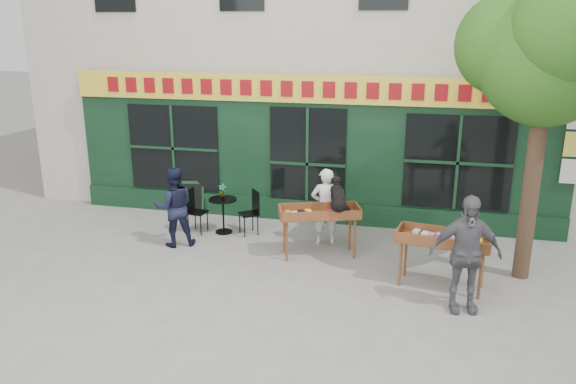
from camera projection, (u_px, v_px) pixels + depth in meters
name	position (u px, v px, depth m)	size (l,w,h in m)	color
ground	(282.00, 260.00, 10.70)	(80.00, 80.00, 0.00)	slate
street_tree	(552.00, 38.00, 8.90)	(3.05, 2.90, 5.60)	#382619
book_cart_center	(319.00, 215.00, 10.71)	(1.62, 1.08, 0.99)	brown
dog	(338.00, 194.00, 10.45)	(0.34, 0.60, 0.60)	black
woman	(325.00, 207.00, 11.32)	(0.58, 0.38, 1.58)	silver
book_cart_right	(443.00, 242.00, 9.38)	(1.58, 0.86, 0.99)	brown
man_right	(465.00, 254.00, 8.58)	(1.10, 0.46, 1.88)	#515156
bistro_table	(223.00, 209.00, 11.99)	(0.60, 0.60, 0.76)	black
bistro_chair_left	(194.00, 207.00, 12.04)	(0.40, 0.40, 0.95)	black
bistro_chair_right	(252.00, 209.00, 11.94)	(0.51, 0.51, 0.95)	black
potted_plant	(223.00, 191.00, 11.88)	(0.17, 0.12, 0.32)	gray
man_left	(174.00, 207.00, 11.23)	(0.79, 0.62, 1.63)	black
chalkboard	(192.00, 198.00, 13.24)	(0.59, 0.29, 0.79)	black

